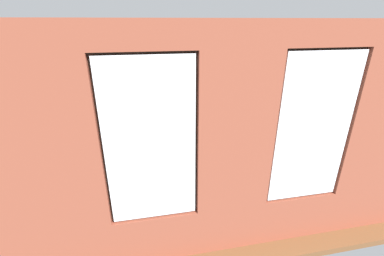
# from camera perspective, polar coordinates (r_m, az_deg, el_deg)

# --- Properties ---
(ground_plane) EXTENTS (6.90, 5.97, 0.10)m
(ground_plane) POSITION_cam_1_polar(r_m,az_deg,el_deg) (6.16, 0.09, -7.05)
(ground_plane) COLOR brown
(brick_wall_with_windows) EXTENTS (6.30, 0.30, 3.04)m
(brick_wall_with_windows) POSITION_cam_1_polar(r_m,az_deg,el_deg) (3.23, 9.39, -5.96)
(brick_wall_with_windows) COLOR brown
(brick_wall_with_windows) RESTS_ON ground_plane
(white_wall_right) EXTENTS (0.10, 4.97, 3.04)m
(white_wall_right) POSITION_cam_1_polar(r_m,az_deg,el_deg) (5.64, -32.10, 3.84)
(white_wall_right) COLOR white
(white_wall_right) RESTS_ON ground_plane
(couch_by_window) EXTENTS (1.72, 0.87, 0.80)m
(couch_by_window) POSITION_cam_1_polar(r_m,az_deg,el_deg) (4.36, 5.01, -15.24)
(couch_by_window) COLOR black
(couch_by_window) RESTS_ON ground_plane
(couch_left) EXTENTS (1.00, 1.82, 0.80)m
(couch_left) POSITION_cam_1_polar(r_m,az_deg,el_deg) (6.96, 20.04, -1.38)
(couch_left) COLOR black
(couch_left) RESTS_ON ground_plane
(coffee_table) EXTENTS (1.48, 0.72, 0.43)m
(coffee_table) POSITION_cam_1_polar(r_m,az_deg,el_deg) (6.30, -3.39, -1.99)
(coffee_table) COLOR tan
(coffee_table) RESTS_ON ground_plane
(cup_ceramic) EXTENTS (0.07, 0.07, 0.09)m
(cup_ceramic) POSITION_cam_1_polar(r_m,az_deg,el_deg) (6.13, -7.38, -1.92)
(cup_ceramic) COLOR #33567F
(cup_ceramic) RESTS_ON coffee_table
(candle_jar) EXTENTS (0.08, 0.08, 0.13)m
(candle_jar) POSITION_cam_1_polar(r_m,az_deg,el_deg) (6.43, 0.02, -0.29)
(candle_jar) COLOR #B7333D
(candle_jar) RESTS_ON coffee_table
(table_plant_small) EXTENTS (0.18, 0.18, 0.28)m
(table_plant_small) POSITION_cam_1_polar(r_m,az_deg,el_deg) (6.28, -5.22, -0.11)
(table_plant_small) COLOR brown
(table_plant_small) RESTS_ON coffee_table
(remote_silver) EXTENTS (0.17, 0.14, 0.02)m
(remote_silver) POSITION_cam_1_polar(r_m,az_deg,el_deg) (6.19, -2.24, -1.78)
(remote_silver) COLOR #B2B2B7
(remote_silver) RESTS_ON coffee_table
(remote_gray) EXTENTS (0.17, 0.14, 0.02)m
(remote_gray) POSITION_cam_1_polar(r_m,az_deg,el_deg) (6.28, -3.40, -1.46)
(remote_gray) COLOR #59595B
(remote_gray) RESTS_ON coffee_table
(media_console) EXTENTS (0.91, 0.42, 0.56)m
(media_console) POSITION_cam_1_polar(r_m,az_deg,el_deg) (6.55, -25.62, -4.32)
(media_console) COLOR black
(media_console) RESTS_ON ground_plane
(tv_flatscreen) EXTENTS (0.98, 0.20, 0.69)m
(tv_flatscreen) POSITION_cam_1_polar(r_m,az_deg,el_deg) (6.32, -26.57, 0.77)
(tv_flatscreen) COLOR black
(tv_flatscreen) RESTS_ON media_console
(papasan_chair) EXTENTS (1.15, 1.15, 0.71)m
(papasan_chair) POSITION_cam_1_polar(r_m,az_deg,el_deg) (7.39, -3.94, 2.41)
(papasan_chair) COLOR olive
(papasan_chair) RESTS_ON ground_plane
(potted_plant_foreground_right) EXTENTS (0.55, 0.55, 0.85)m
(potted_plant_foreground_right) POSITION_cam_1_polar(r_m,az_deg,el_deg) (7.73, -21.44, 2.33)
(potted_plant_foreground_right) COLOR #9E5638
(potted_plant_foreground_right) RESTS_ON ground_plane
(potted_plant_near_tv) EXTENTS (0.54, 0.54, 0.88)m
(potted_plant_near_tv) POSITION_cam_1_polar(r_m,az_deg,el_deg) (5.51, -22.60, -5.53)
(potted_plant_near_tv) COLOR brown
(potted_plant_near_tv) RESTS_ON ground_plane
(potted_plant_mid_room_small) EXTENTS (0.34, 0.34, 0.59)m
(potted_plant_mid_room_small) POSITION_cam_1_polar(r_m,az_deg,el_deg) (7.14, 4.28, 1.05)
(potted_plant_mid_room_small) COLOR brown
(potted_plant_mid_room_small) RESTS_ON ground_plane
(potted_plant_beside_window_right) EXTENTS (1.03, 0.97, 1.14)m
(potted_plant_beside_window_right) POSITION_cam_1_polar(r_m,az_deg,el_deg) (3.97, -13.83, -14.54)
(potted_plant_beside_window_right) COLOR brown
(potted_plant_beside_window_right) RESTS_ON ground_plane
(potted_plant_by_left_couch) EXTENTS (0.32, 0.32, 0.59)m
(potted_plant_by_left_couch) POSITION_cam_1_polar(r_m,az_deg,el_deg) (7.85, 12.75, 2.62)
(potted_plant_by_left_couch) COLOR brown
(potted_plant_by_left_couch) RESTS_ON ground_plane
(potted_plant_corner_far_left) EXTENTS (1.07, 1.11, 1.37)m
(potted_plant_corner_far_left) POSITION_cam_1_polar(r_m,az_deg,el_deg) (5.33, 34.17, -5.73)
(potted_plant_corner_far_left) COLOR brown
(potted_plant_corner_far_left) RESTS_ON ground_plane
(potted_plant_between_couches) EXTENTS (0.57, 0.57, 0.82)m
(potted_plant_between_couches) POSITION_cam_1_polar(r_m,az_deg,el_deg) (4.77, 20.50, -10.04)
(potted_plant_between_couches) COLOR gray
(potted_plant_between_couches) RESTS_ON ground_plane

